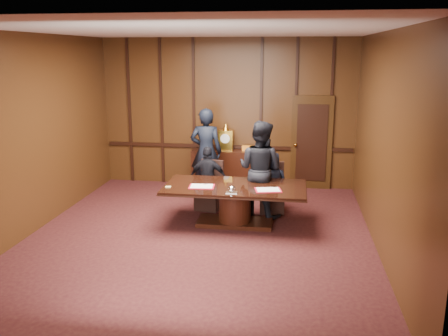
% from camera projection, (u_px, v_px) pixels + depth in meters
% --- Properties ---
extents(room, '(7.00, 7.04, 3.50)m').
position_uv_depth(room, '(203.00, 140.00, 8.01)').
color(room, black).
rests_on(room, ground).
extents(sideboard, '(1.60, 0.45, 1.54)m').
position_uv_depth(sideboard, '(226.00, 167.00, 11.31)').
color(sideboard, black).
rests_on(sideboard, ground).
extents(conference_table, '(2.62, 1.32, 0.76)m').
position_uv_depth(conference_table, '(235.00, 199.00, 8.82)').
color(conference_table, black).
rests_on(conference_table, ground).
extents(folder_left, '(0.49, 0.37, 0.02)m').
position_uv_depth(folder_left, '(202.00, 186.00, 8.69)').
color(folder_left, '#B61026').
rests_on(folder_left, conference_table).
extents(folder_right, '(0.52, 0.42, 0.02)m').
position_uv_depth(folder_right, '(268.00, 190.00, 8.47)').
color(folder_right, '#B61026').
rests_on(folder_right, conference_table).
extents(inkstand, '(0.20, 0.14, 0.12)m').
position_uv_depth(inkstand, '(232.00, 190.00, 8.31)').
color(inkstand, white).
rests_on(inkstand, conference_table).
extents(notepad, '(0.11, 0.09, 0.01)m').
position_uv_depth(notepad, '(168.00, 187.00, 8.66)').
color(notepad, '#E3C56F').
rests_on(notepad, conference_table).
extents(chair_left, '(0.56, 0.56, 0.99)m').
position_uv_depth(chair_left, '(209.00, 195.00, 9.81)').
color(chair_left, black).
rests_on(chair_left, ground).
extents(chair_right, '(0.52, 0.52, 0.99)m').
position_uv_depth(chair_right, '(272.00, 197.00, 9.62)').
color(chair_right, black).
rests_on(chair_right, ground).
extents(signatory_left, '(0.78, 0.33, 1.32)m').
position_uv_depth(signatory_left, '(208.00, 178.00, 9.64)').
color(signatory_left, black).
rests_on(signatory_left, ground).
extents(signatory_right, '(0.63, 0.43, 1.24)m').
position_uv_depth(signatory_right, '(272.00, 183.00, 9.47)').
color(signatory_right, black).
rests_on(signatory_right, ground).
extents(witness_left, '(0.73, 0.48, 1.96)m').
position_uv_depth(witness_left, '(206.00, 152.00, 10.65)').
color(witness_left, black).
rests_on(witness_left, ground).
extents(witness_right, '(1.14, 1.04, 1.90)m').
position_uv_depth(witness_right, '(260.00, 169.00, 9.20)').
color(witness_right, black).
rests_on(witness_right, ground).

